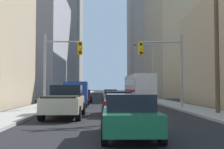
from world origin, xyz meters
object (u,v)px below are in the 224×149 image
(sedan_maroon, at_px, (83,96))
(traffic_signal_near_right, at_px, (163,59))
(pickup_truck_beige, at_px, (65,101))
(sedan_red, at_px, (118,103))
(sedan_silver, at_px, (110,95))
(cargo_van_blue, at_px, (77,93))
(traffic_signal_near_left, at_px, (61,59))
(city_bus, at_px, (139,86))
(sedan_green, at_px, (129,115))

(sedan_maroon, xyz_separation_m, traffic_signal_near_right, (7.09, -10.59, 3.26))
(pickup_truck_beige, height_order, sedan_red, pickup_truck_beige)
(sedan_red, distance_m, sedan_silver, 18.20)
(cargo_van_blue, xyz_separation_m, sedan_silver, (3.40, 9.96, -0.52))
(sedan_maroon, xyz_separation_m, sedan_silver, (3.25, 3.33, 0.00))
(sedan_red, height_order, sedan_silver, same)
(pickup_truck_beige, distance_m, traffic_signal_near_right, 9.49)
(sedan_red, distance_m, sedan_maroon, 15.22)
(traffic_signal_near_left, xyz_separation_m, traffic_signal_near_right, (8.13, 0.00, 0.02))
(sedan_red, height_order, traffic_signal_near_right, traffic_signal_near_right)
(pickup_truck_beige, xyz_separation_m, cargo_van_blue, (-0.19, 9.48, 0.35))
(traffic_signal_near_right, bearing_deg, sedan_red, -131.92)
(pickup_truck_beige, height_order, cargo_van_blue, cargo_van_blue)
(pickup_truck_beige, relative_size, sedan_maroon, 1.28)
(cargo_van_blue, distance_m, traffic_signal_near_left, 4.88)
(city_bus, bearing_deg, traffic_signal_near_right, -89.90)
(city_bus, bearing_deg, pickup_truck_beige, -108.80)
(pickup_truck_beige, xyz_separation_m, traffic_signal_near_left, (-1.08, 5.53, 3.07))
(cargo_van_blue, relative_size, sedan_maroon, 1.24)
(sedan_maroon, height_order, traffic_signal_near_left, traffic_signal_near_left)
(sedan_green, relative_size, sedan_maroon, 1.00)
(pickup_truck_beige, distance_m, cargo_van_blue, 9.49)
(pickup_truck_beige, height_order, traffic_signal_near_left, traffic_signal_near_left)
(sedan_maroon, relative_size, sedan_silver, 1.00)
(pickup_truck_beige, distance_m, sedan_silver, 19.71)
(pickup_truck_beige, distance_m, sedan_green, 7.54)
(sedan_green, bearing_deg, city_bus, 81.98)
(traffic_signal_near_left, relative_size, traffic_signal_near_right, 1.00)
(sedan_red, bearing_deg, sedan_silver, 90.01)
(sedan_silver, bearing_deg, cargo_van_blue, -108.83)
(cargo_van_blue, height_order, sedan_maroon, cargo_van_blue)
(sedan_maroon, height_order, traffic_signal_near_right, traffic_signal_near_right)
(cargo_van_blue, bearing_deg, sedan_red, -67.56)
(city_bus, xyz_separation_m, sedan_red, (-3.82, -19.40, -1.16))
(traffic_signal_near_right, bearing_deg, cargo_van_blue, 151.36)
(pickup_truck_beige, relative_size, traffic_signal_near_left, 0.90)
(city_bus, distance_m, traffic_signal_near_left, 17.28)
(sedan_green, bearing_deg, traffic_signal_near_right, 72.51)
(cargo_van_blue, distance_m, sedan_maroon, 6.65)
(traffic_signal_near_right, bearing_deg, city_bus, 90.10)
(traffic_signal_near_left, bearing_deg, sedan_maroon, 84.39)
(sedan_silver, relative_size, traffic_signal_near_left, 0.71)
(sedan_green, height_order, traffic_signal_near_left, traffic_signal_near_left)
(traffic_signal_near_left, bearing_deg, pickup_truck_beige, -78.98)
(city_bus, xyz_separation_m, sedan_silver, (-3.82, -1.20, -1.16))
(cargo_van_blue, bearing_deg, sedan_silver, 71.17)
(sedan_green, distance_m, traffic_signal_near_right, 13.38)
(cargo_van_blue, xyz_separation_m, sedan_red, (3.40, -8.23, -0.52))
(sedan_green, xyz_separation_m, traffic_signal_near_right, (3.90, 12.38, 3.26))
(city_bus, height_order, traffic_signal_near_right, traffic_signal_near_right)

